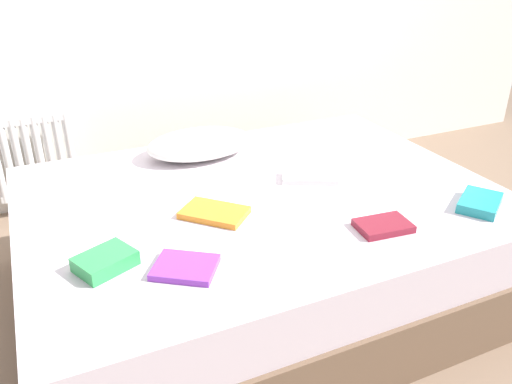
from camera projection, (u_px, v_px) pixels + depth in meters
The scene contains 10 objects.
ground_plane at pixel (260, 288), 2.41m from camera, with size 8.00×8.00×0.00m, color #7F6651.
bed at pixel (261, 243), 2.30m from camera, with size 2.00×1.50×0.50m.
radiator at pixel (35, 158), 2.91m from camera, with size 0.43×0.04×0.48m.
pillow at pixel (200, 144), 2.53m from camera, with size 0.53×0.34×0.12m, color white.
textbook_white at pixel (310, 177), 2.30m from camera, with size 0.24×0.12×0.03m, color white.
textbook_maroon at pixel (383, 226), 1.91m from camera, with size 0.20×0.13×0.03m, color maroon.
textbook_teal at pixel (480, 203), 2.06m from camera, with size 0.21×0.14×0.04m, color teal.
textbook_orange at pixel (214, 213), 2.00m from camera, with size 0.25×0.16×0.02m, color orange.
textbook_green at pixel (105, 261), 1.68m from camera, with size 0.18×0.13×0.05m, color green.
textbook_purple at pixel (185, 267), 1.67m from camera, with size 0.20×0.16×0.02m, color purple.
Camera 1 is at (-0.84, -1.77, 1.47)m, focal length 36.21 mm.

